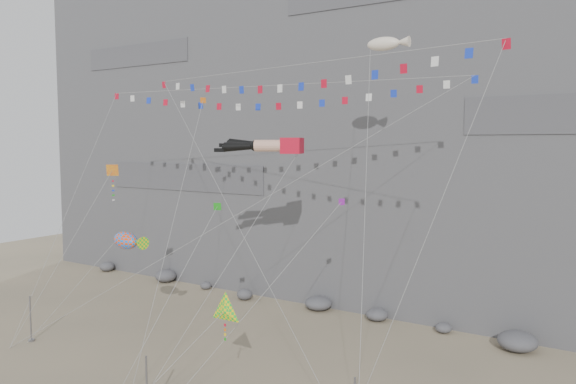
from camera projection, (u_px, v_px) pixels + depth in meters
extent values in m
plane|color=gray|center=(199.00, 371.00, 39.05)|extent=(120.00, 120.00, 0.00)
cube|color=slate|center=(384.00, 62.00, 63.75)|extent=(80.00, 28.00, 50.00)
cylinder|color=slate|center=(31.00, 319.00, 44.77)|extent=(0.12, 0.12, 3.69)
cube|color=red|center=(292.00, 146.00, 42.17)|extent=(2.08, 2.40, 1.19)
cylinder|color=#E2A78D|center=(268.00, 146.00, 41.94)|extent=(2.19, 1.53, 0.88)
sphere|color=black|center=(255.00, 146.00, 42.15)|extent=(0.81, 0.81, 0.81)
cone|color=black|center=(240.00, 147.00, 42.40)|extent=(2.51, 1.54, 0.82)
cube|color=black|center=(220.00, 150.00, 42.75)|extent=(0.85, 0.60, 0.29)
cylinder|color=#E2A78D|center=(272.00, 146.00, 43.10)|extent=(2.19, 1.53, 0.88)
sphere|color=black|center=(259.00, 146.00, 43.31)|extent=(0.81, 0.81, 0.81)
cone|color=black|center=(244.00, 144.00, 43.54)|extent=(2.52, 1.54, 0.88)
cube|color=black|center=(224.00, 145.00, 43.87)|extent=(0.85, 0.60, 0.29)
cylinder|color=gray|center=(223.00, 264.00, 37.26)|extent=(0.03, 0.03, 21.37)
cylinder|color=gray|center=(141.00, 214.00, 44.20)|extent=(0.03, 0.03, 28.71)
cube|color=slate|center=(10.00, 348.00, 43.36)|extent=(0.16, 0.16, 0.10)
cylinder|color=gray|center=(315.00, 230.00, 34.20)|extent=(0.03, 0.03, 23.37)
cylinder|color=gray|center=(62.00, 258.00, 43.78)|extent=(0.03, 0.03, 15.78)
cube|color=slate|center=(9.00, 348.00, 43.22)|extent=(0.16, 0.16, 0.10)
cylinder|color=gray|center=(76.00, 292.00, 44.46)|extent=(0.03, 0.03, 11.19)
cube|color=slate|center=(26.00, 344.00, 44.21)|extent=(0.16, 0.16, 0.10)
cylinder|color=gray|center=(171.00, 366.00, 32.51)|extent=(0.03, 0.03, 8.65)
cylinder|color=gray|center=(372.00, 213.00, 35.11)|extent=(0.03, 0.03, 26.05)
cylinder|color=gray|center=(171.00, 229.00, 40.33)|extent=(0.03, 0.03, 22.68)
cylinder|color=gray|center=(261.00, 297.00, 36.35)|extent=(0.03, 0.03, 17.73)
cylinder|color=gray|center=(169.00, 298.00, 36.72)|extent=(0.03, 0.03, 14.48)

